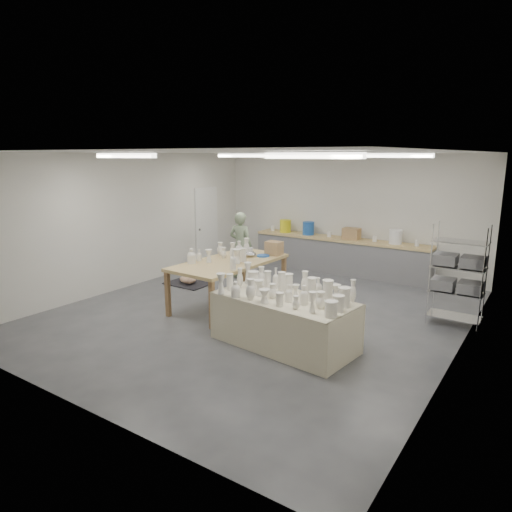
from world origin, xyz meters
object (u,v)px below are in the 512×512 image
Objects in this scene: work_table at (233,260)px; potter at (241,245)px; drying_table at (284,319)px; red_stool at (247,264)px.

work_table is 1.53× the size of potter.
drying_table is 6.43× the size of red_stool.
drying_table is 0.94× the size of work_table.
work_table is at bearing 154.11° from drying_table.
work_table is 2.06m from potter.
work_table is at bearing -61.87° from red_stool.
drying_table is at bearing 128.73° from potter.
red_stool is at bearing -96.37° from potter.
red_stool is at bearing 139.11° from drying_table.
potter is at bearing -90.00° from red_stool.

